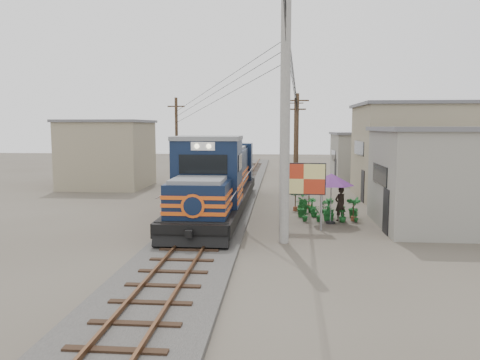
# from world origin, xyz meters

# --- Properties ---
(ground) EXTENTS (120.00, 120.00, 0.00)m
(ground) POSITION_xyz_m (0.00, 0.00, 0.00)
(ground) COLOR #473F35
(ground) RESTS_ON ground
(ballast) EXTENTS (3.60, 70.00, 0.16)m
(ballast) POSITION_xyz_m (0.00, 10.00, 0.08)
(ballast) COLOR #595651
(ballast) RESTS_ON ground
(track) EXTENTS (1.15, 70.00, 0.12)m
(track) POSITION_xyz_m (0.00, 10.00, 0.26)
(track) COLOR #51331E
(track) RESTS_ON ground
(locomotive) EXTENTS (3.06, 16.68, 4.13)m
(locomotive) POSITION_xyz_m (0.00, 5.92, 1.79)
(locomotive) COLOR black
(locomotive) RESTS_ON ground
(utility_pole_main) EXTENTS (0.40, 0.40, 10.00)m
(utility_pole_main) POSITION_xyz_m (3.50, -0.50, 5.00)
(utility_pole_main) COLOR #9E9B93
(utility_pole_main) RESTS_ON ground
(wooden_pole_mid) EXTENTS (1.60, 0.24, 7.00)m
(wooden_pole_mid) POSITION_xyz_m (4.50, 14.00, 3.68)
(wooden_pole_mid) COLOR #4C3826
(wooden_pole_mid) RESTS_ON ground
(wooden_pole_far) EXTENTS (1.60, 0.24, 7.50)m
(wooden_pole_far) POSITION_xyz_m (4.80, 28.00, 3.93)
(wooden_pole_far) COLOR #4C3826
(wooden_pole_far) RESTS_ON ground
(wooden_pole_left) EXTENTS (1.60, 0.24, 7.00)m
(wooden_pole_left) POSITION_xyz_m (-5.00, 18.00, 3.68)
(wooden_pole_left) COLOR #4C3826
(wooden_pole_left) RESTS_ON ground
(power_lines) EXTENTS (9.65, 19.00, 3.30)m
(power_lines) POSITION_xyz_m (-0.14, 8.49, 7.56)
(power_lines) COLOR black
(power_lines) RESTS_ON ground
(shophouse_front) EXTENTS (7.35, 6.30, 4.70)m
(shophouse_front) POSITION_xyz_m (11.50, 3.00, 2.36)
(shophouse_front) COLOR gray
(shophouse_front) RESTS_ON ground
(shophouse_mid) EXTENTS (8.40, 7.35, 6.20)m
(shophouse_mid) POSITION_xyz_m (12.50, 12.00, 3.11)
(shophouse_mid) COLOR gray
(shophouse_mid) RESTS_ON ground
(shophouse_back) EXTENTS (6.30, 6.30, 4.20)m
(shophouse_back) POSITION_xyz_m (11.00, 22.00, 2.11)
(shophouse_back) COLOR gray
(shophouse_back) RESTS_ON ground
(shophouse_left) EXTENTS (6.30, 6.30, 5.20)m
(shophouse_left) POSITION_xyz_m (-10.00, 16.00, 2.61)
(shophouse_left) COLOR gray
(shophouse_left) RESTS_ON ground
(billboard) EXTENTS (1.99, 0.25, 3.08)m
(billboard) POSITION_xyz_m (4.39, 1.96, 2.26)
(billboard) COLOR #99999E
(billboard) RESTS_ON ground
(market_umbrella) EXTENTS (2.80, 2.80, 2.46)m
(market_umbrella) POSITION_xyz_m (5.80, 3.50, 2.16)
(market_umbrella) COLOR black
(market_umbrella) RESTS_ON ground
(vendor) EXTENTS (0.75, 0.69, 1.72)m
(vendor) POSITION_xyz_m (6.34, 4.21, 0.86)
(vendor) COLOR black
(vendor) RESTS_ON ground
(plant_nursery) EXTENTS (3.55, 3.38, 1.11)m
(plant_nursery) POSITION_xyz_m (5.46, 5.01, 0.47)
(plant_nursery) COLOR #1C6227
(plant_nursery) RESTS_ON ground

